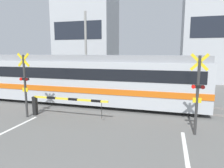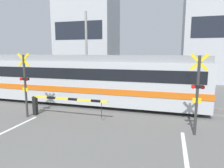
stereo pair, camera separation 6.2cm
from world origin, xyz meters
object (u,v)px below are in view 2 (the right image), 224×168
(crossing_barrier_near, at_px, (54,102))
(crossing_barrier_far, at_px, (165,86))
(pedestrian, at_px, (144,79))
(crossing_signal_left, at_px, (25,82))
(crossing_signal_right, at_px, (197,91))
(commuter_train, at_px, (60,76))

(crossing_barrier_near, xyz_separation_m, crossing_barrier_far, (5.27, 6.47, 0.00))
(crossing_barrier_near, distance_m, pedestrian, 9.85)
(crossing_barrier_far, distance_m, pedestrian, 3.38)
(pedestrian, bearing_deg, crossing_signal_left, -115.99)
(crossing_barrier_near, bearing_deg, crossing_signal_right, -3.39)
(crossing_barrier_far, bearing_deg, crossing_barrier_near, -129.15)
(crossing_barrier_far, relative_size, crossing_signal_left, 1.27)
(crossing_signal_left, xyz_separation_m, crossing_signal_right, (7.97, 0.00, 0.00))
(commuter_train, bearing_deg, crossing_barrier_near, -64.16)
(crossing_signal_left, height_order, crossing_signal_right, same)
(crossing_barrier_near, distance_m, crossing_signal_right, 6.71)
(crossing_barrier_near, distance_m, crossing_barrier_far, 8.35)
(crossing_barrier_far, distance_m, crossing_signal_right, 7.07)
(commuter_train, height_order, crossing_signal_left, crossing_signal_left)
(crossing_signal_left, xyz_separation_m, pedestrian, (4.71, 9.65, -0.91))
(pedestrian, bearing_deg, crossing_barrier_near, -109.92)
(commuter_train, height_order, crossing_signal_right, crossing_signal_right)
(crossing_barrier_near, height_order, crossing_signal_right, crossing_signal_right)
(crossing_signal_left, bearing_deg, pedestrian, 64.01)
(crossing_barrier_far, relative_size, pedestrian, 2.66)
(commuter_train, bearing_deg, crossing_signal_left, -86.93)
(commuter_train, xyz_separation_m, crossing_barrier_far, (6.81, 3.29, -0.89))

